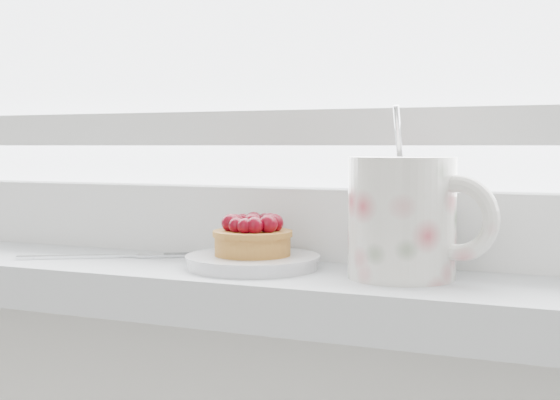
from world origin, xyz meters
The scene contains 4 objects.
saucer centered at (-0.02, 1.88, 0.95)m, with size 0.12×0.12×0.01m, color silver.
raspberry_tart centered at (-0.02, 1.88, 0.97)m, with size 0.07×0.07×0.04m.
floral_mug centered at (0.12, 1.88, 0.99)m, with size 0.14×0.11×0.15m.
fork centered at (-0.19, 1.88, 0.94)m, with size 0.16×0.10×0.00m.
Camera 1 is at (0.29, 1.24, 1.05)m, focal length 50.00 mm.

